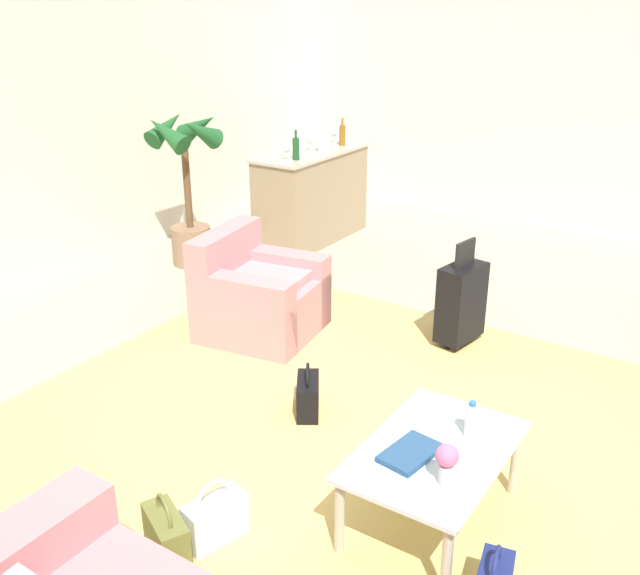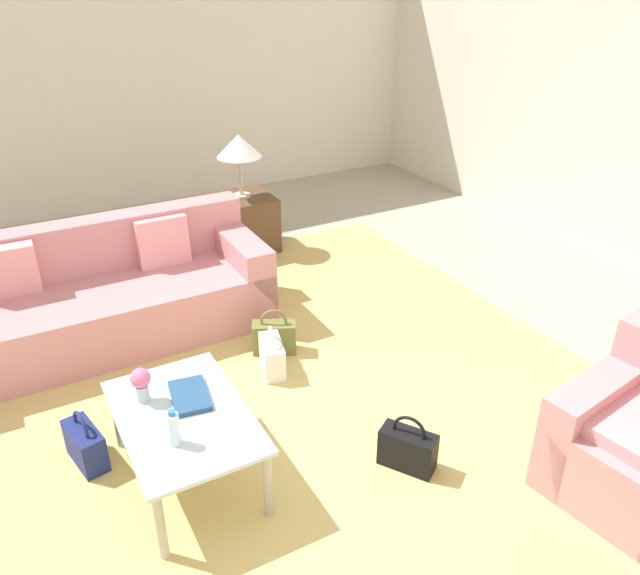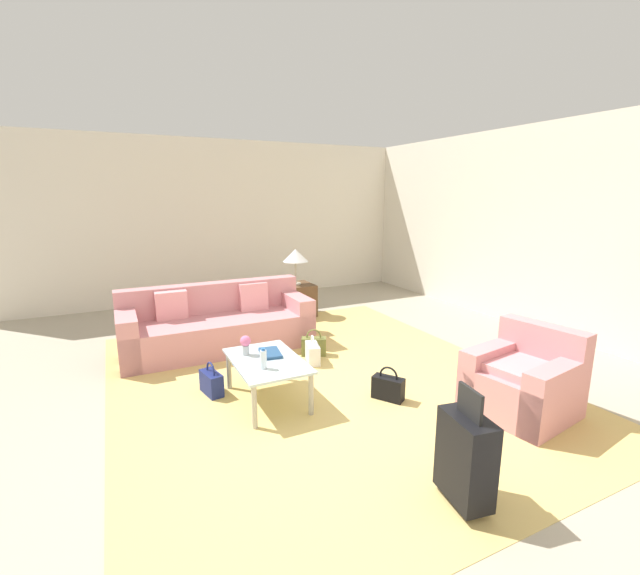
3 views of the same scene
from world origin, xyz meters
The scene contains 17 objects.
ground_plane centered at (0.00, 0.00, 0.00)m, with size 12.00×12.00×0.00m, color #A89E89.
wall_back centered at (0.00, 4.06, 1.55)m, with size 10.24×0.12×3.10m, color silver.
wall_left centered at (-5.06, 0.00, 1.55)m, with size 0.12×8.00×3.10m, color silver.
area_rug centered at (-0.60, 0.20, 0.00)m, with size 5.20×4.40×0.01m, color tan.
couch centered at (-2.19, -0.60, 0.30)m, with size 0.91×2.49×0.86m.
armchair centered at (0.89, 1.66, 0.30)m, with size 0.96×0.97×0.84m.
coffee_table centered at (-0.40, -0.50, 0.39)m, with size 1.00×0.66×0.45m.
water_bottle centered at (-0.20, -0.60, 0.54)m, with size 0.06×0.06×0.20m.
coffee_table_book centered at (-0.52, -0.42, 0.46)m, with size 0.31×0.20×0.03m, color navy.
flower_vase centered at (-0.62, -0.65, 0.57)m, with size 0.11×0.11×0.21m.
side_table centered at (-3.20, 1.00, 0.28)m, with size 0.57×0.57×0.55m, color #513823.
table_lamp centered at (-3.20, 1.00, 1.04)m, with size 0.43×0.43×0.61m.
suitcase_black centered at (1.60, 0.20, 0.36)m, with size 0.43×0.28×0.85m.
handbag_white centered at (-1.12, 0.34, 0.13)m, with size 0.35×0.22×0.36m.
handbag_navy centered at (-0.80, -0.98, 0.13)m, with size 0.34×0.20×0.36m.
handbag_olive centered at (-1.34, 0.46, 0.13)m, with size 0.27×0.35×0.36m.
handbag_black centered at (0.11, 0.62, 0.13)m, with size 0.34×0.29×0.36m.
Camera 3 is at (3.45, -1.79, 2.07)m, focal length 24.00 mm.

